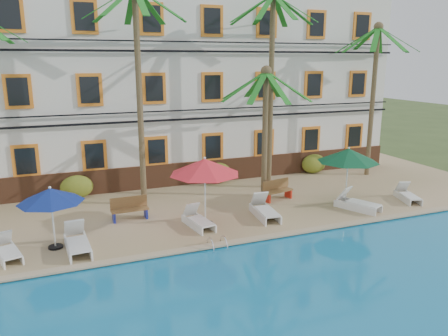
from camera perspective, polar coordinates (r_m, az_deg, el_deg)
name	(u,v)px	position (r m, az deg, el deg)	size (l,w,h in m)	color
ground	(238,238)	(16.83, 1.88, -9.11)	(100.00, 100.00, 0.00)	#384C23
pool_deck	(198,197)	(21.19, -3.47, -3.86)	(30.00, 12.00, 0.25)	tan
pool_coping	(248,240)	(15.97, 3.18, -9.35)	(30.00, 0.35, 0.06)	tan
hotel_building	(169,82)	(25.00, -7.25, 11.03)	(25.40, 6.44, 10.22)	silver
palm_b	(138,69)	(19.15, -11.14, 12.55)	(4.28, 4.28, 9.46)	brown
palm_c	(265,112)	(20.31, 5.42, 7.29)	(4.28, 4.28, 6.10)	brown
palm_d	(271,67)	(21.69, 6.22, 13.00)	(4.28, 4.28, 9.56)	brown
palm_e	(374,80)	(25.40, 19.03, 10.83)	(4.28, 4.28, 8.29)	brown
shrub_left	(77,187)	(21.62, -18.68, -2.35)	(1.50, 0.90, 1.10)	#1B5819
shrub_mid	(217,173)	(22.96, -0.87, -0.67)	(1.50, 0.90, 1.10)	#1B5819
shrub_right	(314,164)	(25.58, 11.65, 0.56)	(1.50, 0.90, 1.10)	#1B5819
umbrella_blue	(51,196)	(15.83, -21.72, -3.38)	(2.22, 2.22, 2.23)	black
umbrella_red	(205,167)	(16.71, -2.53, 0.14)	(2.76, 2.76, 2.76)	black
umbrella_green	(348,156)	(19.76, 15.93, 1.57)	(2.68, 2.68, 2.68)	black
lounger_a	(7,250)	(16.21, -26.46, -9.61)	(1.06, 1.80, 0.80)	silver
lounger_b	(77,242)	(15.86, -18.62, -9.16)	(0.84, 2.06, 0.96)	silver
lounger_c	(198,220)	(17.15, -3.42, -6.79)	(0.91, 1.87, 0.84)	silver
lounger_d	(264,210)	(18.21, 5.31, -5.47)	(0.92, 2.06, 0.95)	silver
lounger_e	(357,203)	(19.90, 16.97, -4.36)	(1.46, 2.05, 0.92)	silver
lounger_f	(407,195)	(21.95, 22.84, -3.27)	(1.10, 1.80, 0.80)	silver
bench_left	(129,208)	(18.24, -12.25, -5.16)	(1.51, 0.51, 0.93)	olive
bench_right	(277,190)	(20.47, 6.91, -2.84)	(1.57, 0.78, 0.93)	olive
pool_ladder	(217,247)	(15.46, -0.89, -10.25)	(0.54, 0.74, 0.74)	silver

